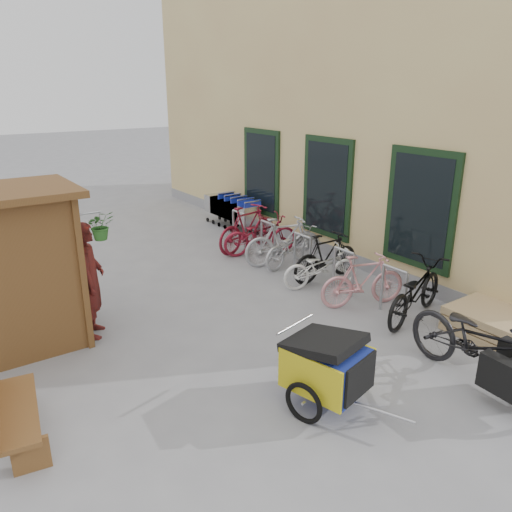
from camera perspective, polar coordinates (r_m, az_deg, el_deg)
ground at (r=7.51m, az=3.50°, el=-11.03°), size 80.00×80.00×0.00m
building at (r=14.27m, az=13.55°, el=17.41°), size 6.07×13.00×7.00m
bike_rack at (r=10.35m, az=5.31°, el=0.64°), size 0.05×5.35×0.86m
pallet_stack at (r=8.73m, az=25.34°, el=-6.92°), size 1.00×1.20×0.40m
bench at (r=6.22m, az=-26.40°, el=-15.34°), size 0.63×1.44×0.88m
shopping_carts at (r=13.74m, az=-2.85°, el=5.48°), size 0.53×2.12×0.96m
child_trailer at (r=6.24m, az=8.08°, el=-12.23°), size 1.07×1.69×0.98m
cargo_bike at (r=7.15m, az=24.45°, el=-9.29°), size 0.95×2.26×1.16m
person_kiosk at (r=8.06m, az=-18.48°, el=-2.62°), size 0.67×0.79×1.84m
bike_0 at (r=8.74m, az=17.71°, el=-3.83°), size 2.01×1.13×1.00m
bike_1 at (r=9.02m, az=12.13°, el=-2.75°), size 1.66×0.96×0.96m
bike_2 at (r=9.75m, az=7.43°, el=-1.26°), size 1.65×0.97×0.82m
bike_3 at (r=10.10m, az=8.02°, el=-0.07°), size 1.64×0.49×0.98m
bike_4 at (r=10.87m, az=4.20°, el=1.10°), size 1.70×0.80×0.86m
bike_5 at (r=10.86m, az=3.17°, el=1.70°), size 1.86×0.95×1.08m
bike_6 at (r=11.57m, az=0.50°, el=2.46°), size 1.88×1.05×0.94m
bike_7 at (r=11.82m, az=-0.96°, el=3.22°), size 1.89×0.84×1.10m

